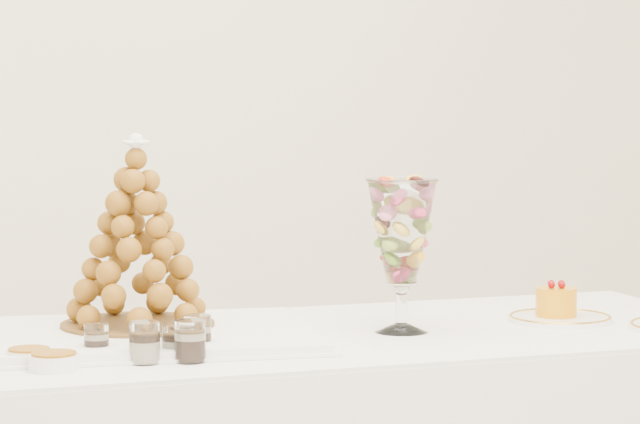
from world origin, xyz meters
name	(u,v)px	position (x,y,z in m)	size (l,w,h in m)	color
lace_tray	(149,336)	(-0.21, 0.37, 0.70)	(0.64, 0.48, 0.02)	white
macaron_vase	(402,233)	(0.30, 0.28, 0.89)	(0.14, 0.14, 0.31)	white
cake_plate	(560,319)	(0.68, 0.28, 0.69)	(0.22, 0.22, 0.01)	white
verrine_a	(96,341)	(-0.34, 0.23, 0.72)	(0.05, 0.05, 0.06)	white
verrine_b	(174,342)	(-0.22, 0.16, 0.72)	(0.05, 0.05, 0.06)	white
verrine_c	(198,334)	(-0.15, 0.22, 0.72)	(0.05, 0.05, 0.07)	white
verrine_d	(145,343)	(-0.28, 0.14, 0.73)	(0.06, 0.06, 0.08)	white
verrine_e	(190,341)	(-0.20, 0.12, 0.73)	(0.06, 0.06, 0.08)	white
ramekin_back	(29,357)	(-0.48, 0.21, 0.70)	(0.08, 0.08, 0.03)	white
ramekin_front	(54,362)	(-0.44, 0.14, 0.70)	(0.09, 0.09, 0.03)	white
croquembouche	(137,233)	(-0.21, 0.43, 0.90)	(0.31, 0.31, 0.39)	brown
mousse_cake	(556,301)	(0.67, 0.29, 0.73)	(0.09, 0.09, 0.08)	orange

